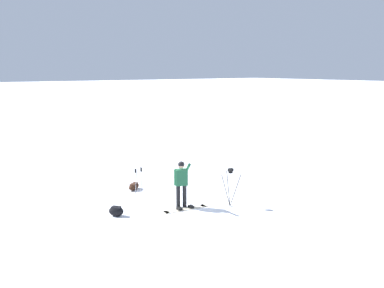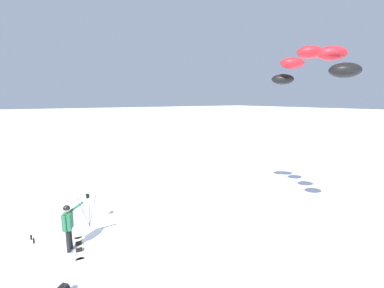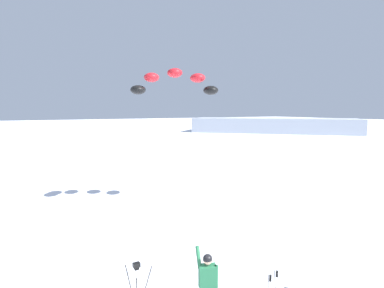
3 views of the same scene
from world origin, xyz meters
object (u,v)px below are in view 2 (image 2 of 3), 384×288
camera_tripod (88,203)px  traction_kite (309,64)px  ski_poles (34,252)px  snowboard (79,247)px  snowboarder (68,223)px

camera_tripod → traction_kite: bearing=147.2°
camera_tripod → ski_poles: size_ratio=1.01×
camera_tripod → snowboard: bearing=65.7°
camera_tripod → ski_poles: bearing=52.4°
snowboarder → ski_poles: bearing=47.3°
traction_kite → ski_poles: traction_kite is taller
snowboarder → traction_kite: (-7.89, 3.11, 5.27)m
snowboarder → camera_tripod: snowboarder is taller
snowboarder → traction_kite: traction_kite is taller
snowboarder → traction_kite: bearing=158.5°
snowboarder → snowboard: size_ratio=0.91×
snowboard → camera_tripod: size_ratio=1.33×
traction_kite → camera_tripod: bearing=-32.8°
ski_poles → traction_kite: bearing=167.2°
snowboard → ski_poles: 1.86m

